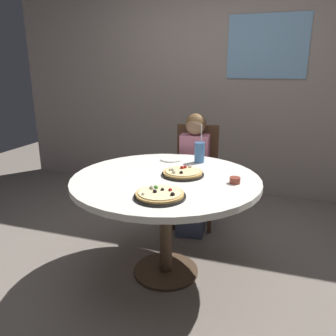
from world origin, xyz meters
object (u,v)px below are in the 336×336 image
(dining_table, at_px, (166,189))
(chair_wooden, at_px, (196,169))
(diner_child, at_px, (193,180))
(plate_small, at_px, (171,159))
(pizza_cheese, at_px, (160,195))
(pizza_veggie, at_px, (183,173))
(sauce_bowl, at_px, (235,180))
(soda_cup, at_px, (199,152))

(dining_table, distance_m, chair_wooden, 0.95)
(chair_wooden, bearing_deg, dining_table, -89.45)
(diner_child, distance_m, plate_small, 0.44)
(pizza_cheese, bearing_deg, chair_wooden, 94.16)
(pizza_veggie, distance_m, plate_small, 0.41)
(pizza_veggie, bearing_deg, diner_child, 97.58)
(chair_wooden, height_order, plate_small, chair_wooden)
(pizza_veggie, xyz_separation_m, sauce_bowl, (0.37, -0.06, 0.00))
(chair_wooden, bearing_deg, plate_small, -99.89)
(dining_table, height_order, sauce_bowl, sauce_bowl)
(diner_child, height_order, soda_cup, diner_child)
(diner_child, height_order, pizza_veggie, diner_child)
(chair_wooden, bearing_deg, diner_child, -84.75)
(pizza_veggie, xyz_separation_m, soda_cup, (0.04, 0.36, 0.06))
(diner_child, relative_size, plate_small, 6.01)
(soda_cup, height_order, sauce_bowl, soda_cup)
(plate_small, bearing_deg, pizza_cheese, -77.07)
(chair_wooden, relative_size, sauce_bowl, 13.57)
(diner_child, xyz_separation_m, sauce_bowl, (0.46, -0.75, 0.29))
(diner_child, distance_m, pizza_cheese, 1.17)
(dining_table, distance_m, sauce_bowl, 0.48)
(chair_wooden, bearing_deg, sauce_bowl, -62.82)
(dining_table, distance_m, diner_child, 0.78)
(soda_cup, relative_size, sauce_bowl, 4.39)
(chair_wooden, height_order, soda_cup, soda_cup)
(dining_table, bearing_deg, sauce_bowl, 2.16)
(chair_wooden, relative_size, pizza_veggie, 3.20)
(diner_child, xyz_separation_m, pizza_veggie, (0.09, -0.69, 0.28))
(soda_cup, bearing_deg, pizza_cheese, -93.45)
(diner_child, bearing_deg, dining_table, -90.57)
(chair_wooden, height_order, pizza_cheese, chair_wooden)
(sauce_bowl, bearing_deg, soda_cup, 128.45)
(dining_table, height_order, soda_cup, soda_cup)
(dining_table, relative_size, soda_cup, 4.21)
(diner_child, bearing_deg, sauce_bowl, -58.37)
(diner_child, distance_m, soda_cup, 0.49)
(soda_cup, xyz_separation_m, sauce_bowl, (0.33, -0.42, -0.06))
(pizza_cheese, bearing_deg, sauce_bowl, 45.23)
(diner_child, relative_size, pizza_veggie, 3.64)
(sauce_bowl, height_order, plate_small, sauce_bowl)
(chair_wooden, distance_m, sauce_bowl, 1.07)
(dining_table, relative_size, sauce_bowl, 18.48)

